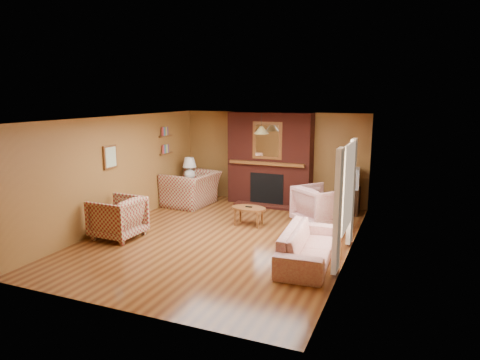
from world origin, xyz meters
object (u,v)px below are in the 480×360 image
at_px(plaid_armchair, 118,217).
at_px(fireplace, 270,160).
at_px(side_table, 190,190).
at_px(tv_stand, 347,200).
at_px(table_lamp, 189,167).
at_px(crt_tv, 348,178).
at_px(coffee_table, 249,210).
at_px(plaid_loveseat, 191,189).
at_px(floral_sofa, 308,245).
at_px(floral_armchair, 319,205).

bearing_deg(plaid_armchair, fireplace, 154.48).
height_order(side_table, tv_stand, tv_stand).
distance_m(table_lamp, crt_tv, 4.16).
bearing_deg(coffee_table, table_lamp, 147.31).
relative_size(side_table, crt_tv, 1.03).
xyz_separation_m(fireplace, crt_tv, (2.05, -0.19, -0.31)).
distance_m(plaid_loveseat, floral_sofa, 4.60).
xyz_separation_m(plaid_armchair, floral_sofa, (3.85, 0.21, -0.12)).
xyz_separation_m(plaid_armchair, table_lamp, (-0.15, 3.26, 0.50)).
bearing_deg(fireplace, side_table, -165.71).
distance_m(fireplace, coffee_table, 2.18).
xyz_separation_m(floral_armchair, tv_stand, (0.43, 1.17, -0.12)).
height_order(coffee_table, table_lamp, table_lamp).
distance_m(floral_sofa, tv_stand, 3.40).
bearing_deg(table_lamp, floral_armchair, -12.37).
relative_size(fireplace, floral_armchair, 2.52).
xyz_separation_m(plaid_loveseat, crt_tv, (3.90, 0.73, 0.44)).
distance_m(plaid_loveseat, plaid_armchair, 2.88).
height_order(tv_stand, crt_tv, crt_tv).
height_order(plaid_armchair, tv_stand, plaid_armchair).
bearing_deg(side_table, table_lamp, 0.00).
distance_m(fireplace, floral_sofa, 4.15).
bearing_deg(tv_stand, plaid_armchair, -139.37).
bearing_deg(table_lamp, floral_sofa, -37.29).
distance_m(fireplace, crt_tv, 2.08).
relative_size(fireplace, tv_stand, 3.78).
bearing_deg(fireplace, crt_tv, -5.30).
xyz_separation_m(fireplace, plaid_loveseat, (-1.85, -0.92, -0.75)).
xyz_separation_m(tv_stand, crt_tv, (0.00, -0.01, 0.56)).
xyz_separation_m(floral_armchair, side_table, (-3.72, 0.82, -0.14)).
xyz_separation_m(table_lamp, tv_stand, (4.15, 0.35, -0.60)).
xyz_separation_m(plaid_loveseat, side_table, (-0.25, 0.38, -0.14)).
bearing_deg(coffee_table, fireplace, 95.43).
relative_size(side_table, table_lamp, 0.95).
distance_m(plaid_loveseat, crt_tv, 3.99).
distance_m(plaid_armchair, crt_tv, 5.40).
relative_size(coffee_table, side_table, 1.35).
bearing_deg(crt_tv, plaid_loveseat, -169.45).
height_order(floral_armchair, table_lamp, table_lamp).
height_order(fireplace, floral_sofa, fireplace).
bearing_deg(fireplace, tv_stand, -5.15).
height_order(fireplace, side_table, fireplace).
height_order(floral_armchair, side_table, floral_armchair).
bearing_deg(floral_armchair, plaid_loveseat, 31.10).
relative_size(plaid_loveseat, crt_tv, 2.36).
distance_m(side_table, tv_stand, 4.16).
xyz_separation_m(floral_armchair, crt_tv, (0.43, 1.16, 0.44)).
relative_size(coffee_table, table_lamp, 1.28).
relative_size(floral_armchair, tv_stand, 1.50).
distance_m(floral_armchair, coffee_table, 1.57).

